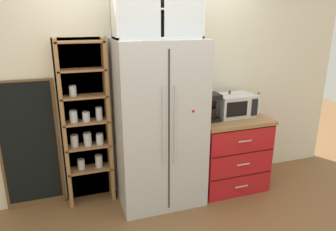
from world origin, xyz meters
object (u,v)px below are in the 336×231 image
Objects in this scene: refrigerator at (159,124)px; mug_navy at (235,115)px; bottle_amber at (229,104)px; mug_red at (229,112)px; bottle_clear at (258,105)px; chalkboard_menu at (30,146)px; microwave at (234,105)px; coffee_maker at (210,106)px.

refrigerator reaches higher than mug_navy.
bottle_amber is (-0.00, 0.15, 0.09)m from mug_navy.
mug_red and mug_navy have the same top height.
bottle_clear is 0.19× the size of chalkboard_menu.
bottle_clear is at bearing 1.48° from refrigerator.
microwave is 3.87× the size of mug_navy.
bottle_amber is 2.27m from chalkboard_menu.
bottle_amber is (-0.00, 0.01, 0.09)m from mug_red.
chalkboard_menu reaches higher than microwave.
bottle_amber is at bearing 106.55° from mug_red.
refrigerator is 5.84× the size of coffee_maker.
microwave reaches higher than mug_navy.
chalkboard_menu is (-2.29, 0.23, -0.30)m from microwave.
chalkboard_menu is at bearing 174.90° from bottle_amber.
mug_navy is (0.00, -0.14, 0.00)m from mug_red.
refrigerator is 6.87× the size of bottle_clear.
microwave is at bearing -31.14° from bottle_amber.
coffee_maker reaches higher than bottle_amber.
mug_red is 0.44× the size of bottle_clear.
mug_navy is at bearing -8.87° from chalkboard_menu.
microwave is 0.06m from bottle_amber.
refrigerator is 1.27× the size of chalkboard_menu.
chalkboard_menu reaches higher than coffee_maker.
microwave is at bearing -26.49° from mug_red.
mug_red is at bearing 153.51° from microwave.
mug_navy is (-0.05, -0.12, -0.09)m from microwave.
bottle_amber is 1.13× the size of bottle_clear.
microwave is at bearing 65.73° from mug_navy.
bottle_clear is at bearing 13.24° from mug_navy.
microwave is 1.42× the size of coffee_maker.
bottle_clear reaches higher than mug_red.
microwave is 0.16m from mug_navy.
mug_navy is 0.18m from bottle_amber.
refrigerator reaches higher than bottle_amber.
mug_red is 1.01× the size of mug_navy.
mug_red is at bearing 13.53° from coffee_maker.
mug_navy is at bearing -114.27° from microwave.
bottle_amber reaches higher than bottle_clear.
coffee_maker reaches higher than microwave.
refrigerator reaches higher than bottle_clear.
bottle_amber is 0.21× the size of chalkboard_menu.
refrigerator is 4.11× the size of microwave.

